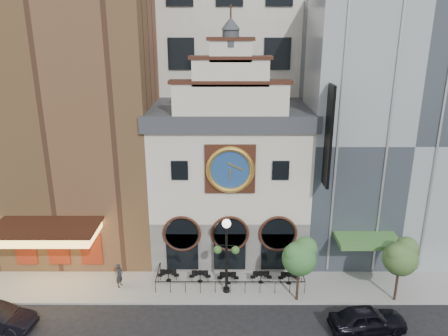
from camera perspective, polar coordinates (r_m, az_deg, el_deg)
ground at (r=31.43m, az=0.84°, el=-17.44°), size 120.00×120.00×0.00m
sidewalk at (r=33.45m, az=0.78°, el=-14.83°), size 44.00×5.00×0.15m
clock_building at (r=35.31m, az=0.71°, el=-0.99°), size 12.60×8.78×18.65m
theater_building at (r=38.06m, az=-19.49°, el=8.58°), size 14.00×15.60×25.00m
retail_building at (r=38.82m, az=20.32°, el=4.95°), size 14.00×14.40×20.00m
office_tower at (r=45.54m, az=0.59°, el=20.37°), size 20.00×16.00×40.00m
cafe_railing at (r=33.16m, az=0.78°, el=-14.07°), size 10.60×2.60×0.90m
bistro_0 at (r=33.64m, az=-7.27°, el=-13.69°), size 1.58×0.68×0.90m
bistro_1 at (r=33.31m, az=-3.15°, el=-13.91°), size 1.58×0.68×0.90m
bistro_2 at (r=33.09m, az=0.52°, el=-14.12°), size 1.58×0.68×0.90m
bistro_3 at (r=33.28m, az=4.85°, el=-13.99°), size 1.58×0.68×0.90m
bistro_4 at (r=33.42m, az=8.47°, el=-13.99°), size 1.58×0.68×0.90m
car_right at (r=30.20m, az=18.26°, el=-18.27°), size 5.02×2.56×1.64m
pedestrian at (r=33.40m, az=-13.50°, el=-13.45°), size 0.61×0.76×1.82m
lamppost at (r=30.62m, az=0.32°, el=-10.39°), size 1.81×0.63×5.66m
tree_left at (r=30.29m, az=9.88°, el=-11.24°), size 2.41×2.32×4.65m
tree_right at (r=32.14m, az=22.10°, el=-10.60°), size 2.41×2.32×4.64m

